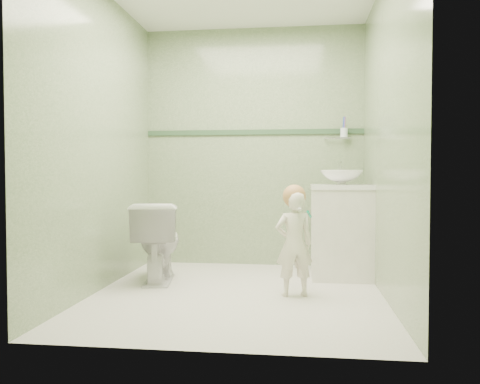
# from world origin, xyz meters

# --- Properties ---
(ground) EXTENTS (2.50, 2.50, 0.00)m
(ground) POSITION_xyz_m (0.00, 0.00, 0.00)
(ground) COLOR silver
(ground) RESTS_ON ground
(room_shell) EXTENTS (2.50, 2.54, 2.40)m
(room_shell) POSITION_xyz_m (0.00, 0.00, 1.20)
(room_shell) COLOR gray
(room_shell) RESTS_ON ground
(trim_stripe) EXTENTS (2.20, 0.02, 0.05)m
(trim_stripe) POSITION_xyz_m (0.00, 1.24, 1.35)
(trim_stripe) COLOR #325134
(trim_stripe) RESTS_ON room_shell
(vanity) EXTENTS (0.52, 0.50, 0.80)m
(vanity) POSITION_xyz_m (0.84, 0.70, 0.40)
(vanity) COLOR silver
(vanity) RESTS_ON ground
(counter) EXTENTS (0.54, 0.52, 0.04)m
(counter) POSITION_xyz_m (0.84, 0.70, 0.81)
(counter) COLOR white
(counter) RESTS_ON vanity
(basin) EXTENTS (0.37, 0.37, 0.13)m
(basin) POSITION_xyz_m (0.84, 0.70, 0.89)
(basin) COLOR white
(basin) RESTS_ON counter
(faucet) EXTENTS (0.03, 0.13, 0.18)m
(faucet) POSITION_xyz_m (0.84, 0.89, 0.97)
(faucet) COLOR silver
(faucet) RESTS_ON counter
(cup_holder) EXTENTS (0.26, 0.07, 0.21)m
(cup_holder) POSITION_xyz_m (0.89, 1.18, 1.33)
(cup_holder) COLOR silver
(cup_holder) RESTS_ON room_shell
(toilet) EXTENTS (0.48, 0.72, 0.68)m
(toilet) POSITION_xyz_m (-0.74, 0.36, 0.34)
(toilet) COLOR white
(toilet) RESTS_ON ground
(toddler) EXTENTS (0.33, 0.26, 0.79)m
(toddler) POSITION_xyz_m (0.43, -0.02, 0.40)
(toddler) COLOR white
(toddler) RESTS_ON ground
(hair_cap) EXTENTS (0.18, 0.18, 0.18)m
(hair_cap) POSITION_xyz_m (0.43, 0.01, 0.76)
(hair_cap) COLOR #BC834B
(hair_cap) RESTS_ON toddler
(teal_toothbrush) EXTENTS (0.11, 0.14, 0.08)m
(teal_toothbrush) POSITION_xyz_m (0.54, -0.12, 0.63)
(teal_toothbrush) COLOR #039064
(teal_toothbrush) RESTS_ON toddler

